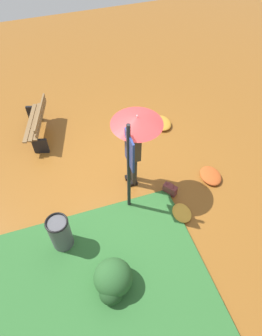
{
  "coord_description": "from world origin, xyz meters",
  "views": [
    {
      "loc": [
        4.04,
        -1.08,
        5.48
      ],
      "look_at": [
        0.38,
        0.13,
        0.85
      ],
      "focal_mm": 32.42,
      "sensor_mm": 36.0,
      "label": 1
    }
  ],
  "objects_px": {
    "person_with_umbrella": "(135,133)",
    "park_bench": "(37,123)",
    "trash_bin": "(60,233)",
    "handbag": "(170,189)",
    "info_sign_post": "(129,161)"
  },
  "relations": [
    {
      "from": "trash_bin",
      "to": "handbag",
      "type": "bearing_deg",
      "value": 101.08
    },
    {
      "from": "handbag",
      "to": "park_bench",
      "type": "bearing_deg",
      "value": -138.21
    },
    {
      "from": "person_with_umbrella",
      "to": "trash_bin",
      "type": "height_order",
      "value": "person_with_umbrella"
    },
    {
      "from": "park_bench",
      "to": "trash_bin",
      "type": "xyz_separation_m",
      "value": [
        3.22,
        0.03,
        0.02
      ]
    },
    {
      "from": "person_with_umbrella",
      "to": "trash_bin",
      "type": "distance_m",
      "value": 2.31
    },
    {
      "from": "person_with_umbrella",
      "to": "handbag",
      "type": "distance_m",
      "value": 1.64
    },
    {
      "from": "info_sign_post",
      "to": "trash_bin",
      "type": "xyz_separation_m",
      "value": [
        0.44,
        -1.48,
        -1.03
      ]
    },
    {
      "from": "person_with_umbrella",
      "to": "park_bench",
      "type": "height_order",
      "value": "person_with_umbrella"
    },
    {
      "from": "person_with_umbrella",
      "to": "handbag",
      "type": "bearing_deg",
      "value": 53.2
    },
    {
      "from": "person_with_umbrella",
      "to": "info_sign_post",
      "type": "height_order",
      "value": "info_sign_post"
    },
    {
      "from": "park_bench",
      "to": "info_sign_post",
      "type": "bearing_deg",
      "value": 28.63
    },
    {
      "from": "person_with_umbrella",
      "to": "info_sign_post",
      "type": "xyz_separation_m",
      "value": [
        0.52,
        -0.29,
        -0.11
      ]
    },
    {
      "from": "handbag",
      "to": "trash_bin",
      "type": "relative_size",
      "value": 0.44
    },
    {
      "from": "info_sign_post",
      "to": "park_bench",
      "type": "distance_m",
      "value": 3.33
    },
    {
      "from": "handbag",
      "to": "park_bench",
      "type": "relative_size",
      "value": 0.26
    }
  ]
}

